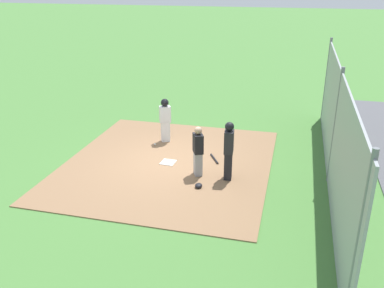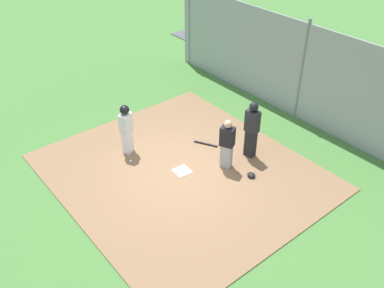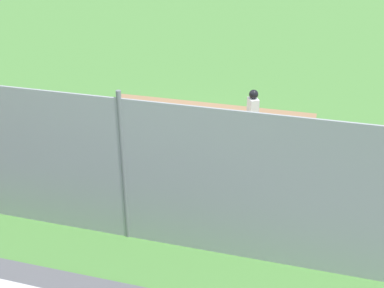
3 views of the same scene
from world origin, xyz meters
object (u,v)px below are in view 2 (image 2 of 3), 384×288
object	(u,v)px
runner	(126,126)
baseball_bat	(206,144)
umpire	(252,128)
baseball	(131,161)
catcher_mask	(251,175)
home_plate	(182,171)
parked_car_white	(365,69)
catcher	(227,143)

from	to	relation	value
runner	baseball_bat	size ratio (longest dim) A/B	2.09
umpire	baseball	world-z (taller)	umpire
umpire	runner	bearing A→B (deg)	-47.13
catcher_mask	baseball	distance (m)	3.47
home_plate	umpire	bearing A→B (deg)	-107.35
home_plate	runner	world-z (taller)	runner
umpire	baseball_bat	distance (m)	1.65
catcher_mask	parked_car_white	size ratio (longest dim) A/B	0.06
catcher	parked_car_white	distance (m)	7.75
home_plate	catcher_mask	xyz separation A→B (m)	(-1.39, -1.33, 0.05)
baseball_bat	baseball	xyz separation A→B (m)	(0.68, 2.27, 0.01)
home_plate	umpire	distance (m)	2.31
umpire	baseball_bat	size ratio (longest dim) A/B	2.33
baseball	parked_car_white	world-z (taller)	parked_car_white
home_plate	catcher_mask	size ratio (longest dim) A/B	1.83
home_plate	baseball	distance (m)	1.55
umpire	parked_car_white	distance (m)	6.85
runner	baseball	world-z (taller)	runner
baseball_bat	baseball	world-z (taller)	baseball
runner	baseball	bearing A→B (deg)	-54.37
home_plate	baseball_bat	size ratio (longest dim) A/B	0.58
parked_car_white	catcher_mask	bearing A→B (deg)	100.83
catcher	umpire	world-z (taller)	umpire
baseball_bat	parked_car_white	size ratio (longest dim) A/B	0.18
catcher_mask	baseball	world-z (taller)	catcher_mask
catcher	runner	bearing A→B (deg)	-78.40
baseball_bat	parked_car_white	distance (m)	7.51
umpire	baseball	xyz separation A→B (m)	(1.91, 2.92, -0.89)
catcher	baseball	world-z (taller)	catcher
baseball	parked_car_white	bearing A→B (deg)	-97.65
umpire	catcher_mask	distance (m)	1.35
baseball	runner	bearing A→B (deg)	-26.48
baseball_bat	catcher	bearing A→B (deg)	-41.09
baseball_bat	catcher_mask	distance (m)	1.98
catcher_mask	runner	bearing A→B (deg)	32.06
runner	catcher_mask	size ratio (longest dim) A/B	6.55
home_plate	catcher	world-z (taller)	catcher
catcher_mask	baseball_bat	bearing A→B (deg)	-1.49
baseball_bat	runner	bearing A→B (deg)	-148.55
home_plate	runner	size ratio (longest dim) A/B	0.28
home_plate	parked_car_white	distance (m)	8.86
catcher	baseball_bat	world-z (taller)	catcher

